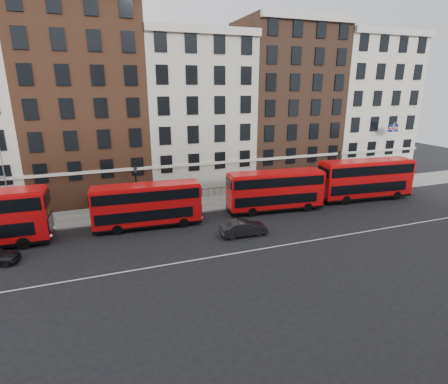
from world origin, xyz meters
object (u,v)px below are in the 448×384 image
object	(u,v)px
bus_c	(275,190)
traffic_light	(386,172)
bus_d	(365,179)
bus_b	(147,205)
car_front	(244,228)

from	to	relation	value
bus_c	traffic_light	distance (m)	17.13
bus_d	traffic_light	world-z (taller)	bus_d
bus_b	car_front	size ratio (longest dim) A/B	2.37
bus_d	traffic_light	distance (m)	5.62
bus_b	traffic_light	bearing A→B (deg)	7.12
bus_b	traffic_light	world-z (taller)	bus_b
bus_c	car_front	size ratio (longest dim) A/B	2.46
bus_b	traffic_light	size ratio (longest dim) A/B	3.09
traffic_light	bus_c	bearing A→B (deg)	-172.76
bus_c	bus_d	xyz separation A→B (m)	(11.80, -0.00, 0.21)
bus_b	car_front	world-z (taller)	bus_b
bus_b	bus_d	size ratio (longest dim) A/B	0.89
bus_c	car_front	bearing A→B (deg)	-133.54
bus_c	bus_d	bearing A→B (deg)	5.50
bus_c	bus_d	size ratio (longest dim) A/B	0.92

